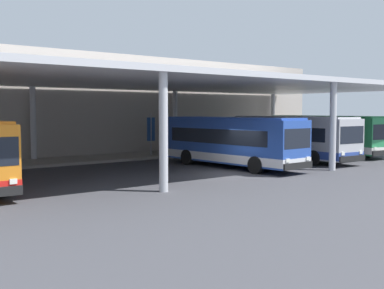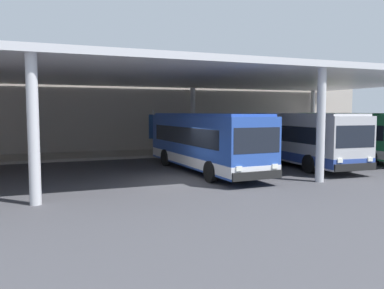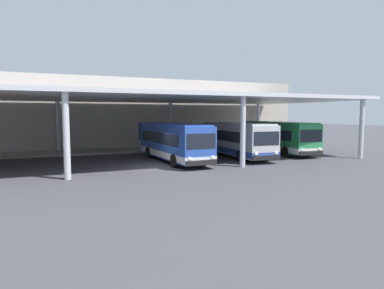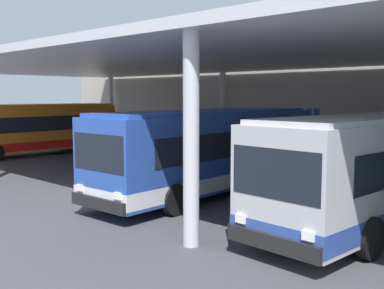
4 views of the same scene
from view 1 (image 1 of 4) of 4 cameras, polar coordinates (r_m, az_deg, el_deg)
ground_plane at (r=27.13m, az=4.33°, el=-3.55°), size 200.00×200.00×0.00m
platform_kerb at (r=36.59m, az=-8.21°, el=-1.47°), size 42.00×4.50×0.18m
station_building_facade at (r=39.28m, az=-10.64°, el=4.69°), size 48.00×1.60×8.14m
canopy_shelter at (r=31.21m, az=-2.51°, el=7.22°), size 40.00×17.00×5.55m
bus_second_bay at (r=30.41m, az=4.62°, el=0.40°), size 2.99×10.62×3.17m
bus_middle_bay at (r=35.28m, az=11.71°, el=0.83°), size 3.17×10.66×3.17m
bus_far_bay at (r=40.29m, az=15.60°, el=1.16°), size 3.24×10.68×3.17m
bench_waiting at (r=40.01m, az=-0.61°, el=-0.14°), size 1.80×0.45×0.92m
trash_bin at (r=38.42m, az=-3.36°, el=-0.30°), size 0.52×0.52×0.98m
banner_sign at (r=36.82m, az=-4.91°, el=1.54°), size 0.70×0.12×3.20m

